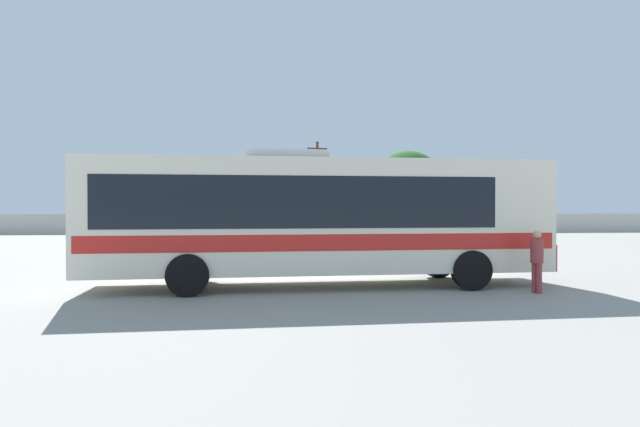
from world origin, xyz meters
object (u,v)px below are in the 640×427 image
(parked_car_leftmost_white, at_px, (113,225))
(coach_bus_cream_red, at_px, (315,215))
(parked_car_rightmost_white, at_px, (350,225))
(roadside_tree_left, at_px, (162,180))
(parked_car_second_silver, at_px, (196,225))
(roadside_tree_midright, at_px, (408,179))
(roadside_tree_midleft, at_px, (273,183))
(attendant_by_bus_door, at_px, (537,258))
(parked_car_third_dark_blue, at_px, (265,225))
(utility_pole_near, at_px, (317,184))

(parked_car_leftmost_white, bearing_deg, coach_bus_cream_red, -62.88)
(parked_car_rightmost_white, relative_size, roadside_tree_left, 0.70)
(parked_car_second_silver, relative_size, roadside_tree_midright, 0.58)
(roadside_tree_midleft, bearing_deg, parked_car_leftmost_white, -139.17)
(attendant_by_bus_door, distance_m, roadside_tree_midright, 34.40)
(coach_bus_cream_red, distance_m, roadside_tree_midleft, 36.10)
(parked_car_third_dark_blue, relative_size, utility_pole_near, 0.51)
(coach_bus_cream_red, bearing_deg, parked_car_rightmost_white, 80.11)
(attendant_by_bus_door, bearing_deg, coach_bus_cream_red, 163.96)
(attendant_by_bus_door, bearing_deg, roadside_tree_midleft, 100.57)
(roadside_tree_left, bearing_deg, roadside_tree_midright, -9.35)
(parked_car_leftmost_white, distance_m, roadside_tree_left, 10.90)
(roadside_tree_midright, bearing_deg, parked_car_third_dark_blue, -152.95)
(parked_car_rightmost_white, bearing_deg, roadside_tree_midleft, 121.92)
(parked_car_leftmost_white, xyz_separation_m, roadside_tree_midright, (23.90, 6.38, 3.88))
(attendant_by_bus_door, distance_m, parked_car_second_silver, 30.88)
(parked_car_second_silver, xyz_separation_m, roadside_tree_midleft, (5.78, 9.46, 3.66))
(parked_car_rightmost_white, relative_size, utility_pole_near, 0.57)
(roadside_tree_left, distance_m, roadside_tree_midleft, 10.31)
(utility_pole_near, distance_m, roadside_tree_midleft, 5.39)
(parked_car_second_silver, height_order, parked_car_third_dark_blue, parked_car_third_dark_blue)
(attendant_by_bus_door, xyz_separation_m, parked_car_leftmost_white, (-18.74, 27.43, -0.08))
(parked_car_leftmost_white, bearing_deg, parked_car_second_silver, 6.49)
(roadside_tree_midright, bearing_deg, coach_bus_cream_red, -108.30)
(roadside_tree_left, distance_m, roadside_tree_midright, 22.78)
(parked_car_third_dark_blue, xyz_separation_m, roadside_tree_left, (-9.86, 10.14, 3.91))
(roadside_tree_left, bearing_deg, parked_car_rightmost_white, -30.65)
(parked_car_second_silver, bearing_deg, parked_car_leftmost_white, -173.51)
(parked_car_third_dark_blue, xyz_separation_m, parked_car_rightmost_white, (6.53, 0.43, -0.04))
(utility_pole_near, bearing_deg, parked_car_third_dark_blue, -123.96)
(parked_car_second_silver, bearing_deg, parked_car_third_dark_blue, -7.93)
(coach_bus_cream_red, height_order, parked_car_second_silver, coach_bus_cream_red)
(coach_bus_cream_red, bearing_deg, roadside_tree_midright, 71.70)
(parked_car_second_silver, height_order, parked_car_rightmost_white, parked_car_second_silver)
(parked_car_leftmost_white, relative_size, roadside_tree_left, 0.67)
(parked_car_leftmost_white, relative_size, utility_pole_near, 0.56)
(coach_bus_cream_red, bearing_deg, attendant_by_bus_door, -16.04)
(roadside_tree_midright, bearing_deg, utility_pole_near, 178.89)
(parked_car_rightmost_white, relative_size, roadside_tree_midright, 0.64)
(attendant_by_bus_door, bearing_deg, parked_car_leftmost_white, 124.34)
(parked_car_leftmost_white, distance_m, parked_car_third_dark_blue, 11.28)
(parked_car_second_silver, bearing_deg, parked_car_rightmost_white, -1.49)
(parked_car_rightmost_white, bearing_deg, parked_car_leftmost_white, -178.82)
(coach_bus_cream_red, distance_m, attendant_by_bus_door, 5.82)
(parked_car_second_silver, height_order, roadside_tree_left, roadside_tree_left)
(attendant_by_bus_door, distance_m, parked_car_rightmost_white, 27.81)
(coach_bus_cream_red, distance_m, roadside_tree_midright, 34.05)
(coach_bus_cream_red, distance_m, parked_car_second_silver, 27.53)
(utility_pole_near, bearing_deg, parked_car_leftmost_white, -157.43)
(utility_pole_near, xyz_separation_m, roadside_tree_left, (-14.30, 3.54, 0.54))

